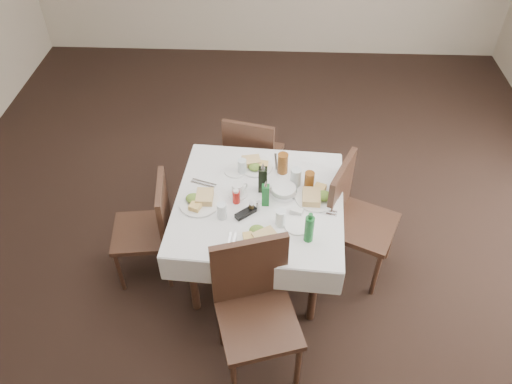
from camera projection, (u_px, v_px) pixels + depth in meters
ground_plane at (259, 246)px, 4.24m from camera, size 7.00×7.00×0.00m
room_shell at (260, 64)px, 3.07m from camera, size 6.04×7.04×2.80m
dining_table at (259, 209)px, 3.62m from camera, size 1.27×1.27×0.76m
chair_north at (252, 155)px, 4.31m from camera, size 0.52×0.52×0.92m
chair_south at (254, 302)px, 3.13m from camera, size 0.60×0.60×1.03m
chair_east at (352, 213)px, 3.73m from camera, size 0.62×0.62×0.99m
chair_west at (152, 224)px, 3.72m from camera, size 0.48×0.48×0.90m
meal_north at (255, 165)px, 3.81m from camera, size 0.26×0.26×0.06m
meal_south at (259, 237)px, 3.27m from camera, size 0.28×0.28×0.06m
meal_east at (316, 196)px, 3.55m from camera, size 0.31×0.31×0.07m
meal_west at (200, 201)px, 3.52m from camera, size 0.29×0.29×0.06m
side_plate_a at (235, 171)px, 3.78m from camera, size 0.16×0.16×0.01m
side_plate_b at (297, 226)px, 3.36m from camera, size 0.18×0.18×0.01m
water_n at (242, 167)px, 3.73m from camera, size 0.07×0.07×0.12m
water_s at (281, 218)px, 3.34m from camera, size 0.07×0.07×0.13m
water_e at (296, 177)px, 3.63m from camera, size 0.08×0.08×0.14m
water_w at (222, 211)px, 3.39m from camera, size 0.07×0.07×0.12m
iced_tea_a at (283, 163)px, 3.72m from camera, size 0.08×0.08×0.17m
iced_tea_b at (309, 181)px, 3.59m from camera, size 0.07×0.07×0.15m
bread_basket at (284, 191)px, 3.58m from camera, size 0.19×0.19×0.06m
oil_cruet_dark at (263, 179)px, 3.56m from camera, size 0.06×0.06×0.26m
oil_cruet_green at (266, 194)px, 3.46m from camera, size 0.05×0.05×0.22m
ketchup_bottle at (236, 197)px, 3.50m from camera, size 0.05×0.05×0.11m
salt_shaker at (259, 206)px, 3.46m from camera, size 0.03×0.03×0.07m
pepper_shaker at (251, 207)px, 3.45m from camera, size 0.04×0.04×0.08m
coffee_mug at (238, 190)px, 3.57m from camera, size 0.14×0.14×0.10m
sunglasses at (246, 213)px, 3.44m from camera, size 0.15×0.14×0.03m
green_bottle at (309, 229)px, 3.21m from camera, size 0.06×0.06×0.24m
sugar_caddy at (297, 211)px, 3.44m from camera, size 0.10×0.07×0.04m
cutlery_n at (278, 162)px, 3.86m from camera, size 0.06×0.20×0.01m
cutlery_s at (231, 244)px, 3.25m from camera, size 0.06×0.20×0.01m
cutlery_e at (323, 212)px, 3.47m from camera, size 0.20×0.08×0.01m
cutlery_w at (204, 183)px, 3.68m from camera, size 0.20×0.10×0.01m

